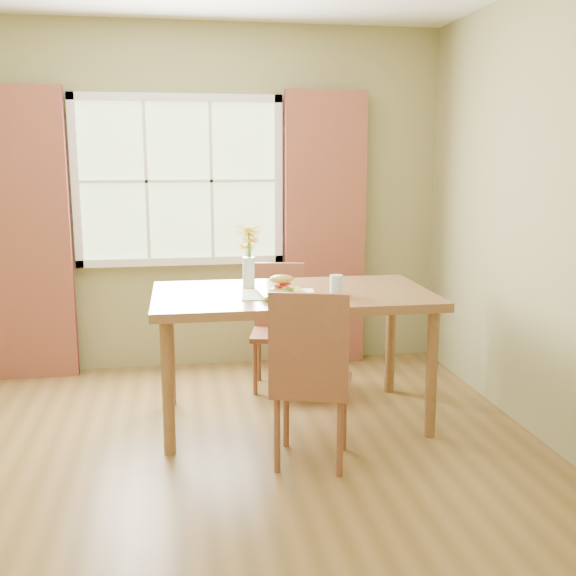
# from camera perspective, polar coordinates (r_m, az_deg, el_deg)

# --- Properties ---
(room) EXTENTS (4.24, 3.84, 2.74)m
(room) POSITION_cam_1_polar(r_m,az_deg,el_deg) (3.52, -8.77, 5.38)
(room) COLOR brown
(room) RESTS_ON ground
(window) EXTENTS (1.62, 0.06, 1.32)m
(window) POSITION_cam_1_polar(r_m,az_deg,el_deg) (5.38, -9.20, 8.92)
(window) COLOR beige
(window) RESTS_ON room
(curtain_left) EXTENTS (0.65, 0.08, 2.20)m
(curtain_left) POSITION_cam_1_polar(r_m,az_deg,el_deg) (5.43, -21.31, 4.09)
(curtain_left) COLOR maroon
(curtain_left) RESTS_ON room
(curtain_right) EXTENTS (0.65, 0.08, 2.20)m
(curtain_right) POSITION_cam_1_polar(r_m,az_deg,el_deg) (5.45, 3.16, 4.86)
(curtain_right) COLOR maroon
(curtain_right) RESTS_ON room
(dining_table) EXTENTS (1.75, 1.00, 0.85)m
(dining_table) POSITION_cam_1_polar(r_m,az_deg,el_deg) (4.27, 0.38, -1.48)
(dining_table) COLOR brown
(dining_table) RESTS_ON room
(chair_near) EXTENTS (0.53, 0.53, 1.01)m
(chair_near) POSITION_cam_1_polar(r_m,az_deg,el_deg) (3.65, 1.91, -7.13)
(chair_near) COLOR brown
(chair_near) RESTS_ON room
(chair_far) EXTENTS (0.45, 0.45, 0.91)m
(chair_far) POSITION_cam_1_polar(r_m,az_deg,el_deg) (5.00, -0.83, -2.71)
(chair_far) COLOR brown
(chair_far) RESTS_ON room
(placemat) EXTENTS (0.48, 0.38, 0.01)m
(placemat) POSITION_cam_1_polar(r_m,az_deg,el_deg) (4.15, -0.80, -0.55)
(placemat) COLOR beige
(placemat) RESTS_ON dining_table
(plate) EXTENTS (0.29, 0.29, 0.01)m
(plate) POSITION_cam_1_polar(r_m,az_deg,el_deg) (4.10, -0.50, -0.55)
(plate) COLOR #A3CC33
(plate) RESTS_ON placemat
(croissant_sandwich) EXTENTS (0.16, 0.12, 0.12)m
(croissant_sandwich) POSITION_cam_1_polar(r_m,az_deg,el_deg) (4.09, -0.54, 0.31)
(croissant_sandwich) COLOR #F2A652
(croissant_sandwich) RESTS_ON plate
(water_glass) EXTENTS (0.08, 0.08, 0.12)m
(water_glass) POSITION_cam_1_polar(r_m,az_deg,el_deg) (4.17, 4.11, 0.24)
(water_glass) COLOR silver
(water_glass) RESTS_ON dining_table
(flower_vase) EXTENTS (0.17, 0.17, 0.41)m
(flower_vase) POSITION_cam_1_polar(r_m,az_deg,el_deg) (4.36, -3.36, 3.35)
(flower_vase) COLOR silver
(flower_vase) RESTS_ON dining_table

